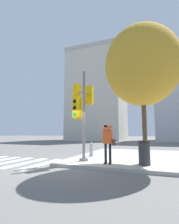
# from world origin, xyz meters

# --- Properties ---
(ground_plane) EXTENTS (160.00, 160.00, 0.00)m
(ground_plane) POSITION_xyz_m (0.00, 0.00, 0.00)
(ground_plane) COLOR slate
(sidewalk_corner) EXTENTS (8.00, 8.00, 0.15)m
(sidewalk_corner) POSITION_xyz_m (3.50, 3.50, 0.07)
(sidewalk_corner) COLOR #ADA89E
(sidewalk_corner) RESTS_ON ground_plane
(traffic_signal_pole) EXTENTS (0.99, 1.45, 4.47)m
(traffic_signal_pole) POSITION_xyz_m (0.48, 0.73, 2.82)
(traffic_signal_pole) COLOR slate
(traffic_signal_pole) RESTS_ON sidewalk_corner
(person_photographer) EXTENTS (0.58, 0.54, 1.73)m
(person_photographer) POSITION_xyz_m (1.91, 0.33, 1.18)
(person_photographer) COLOR black
(person_photographer) RESTS_ON sidewalk_corner
(street_tree) EXTENTS (3.47, 3.47, 6.38)m
(street_tree) POSITION_xyz_m (3.42, 1.06, 4.61)
(street_tree) COLOR brown
(street_tree) RESTS_ON sidewalk_corner
(fire_hydrant) EXTENTS (0.20, 0.26, 0.79)m
(fire_hydrant) POSITION_xyz_m (0.39, 2.28, 0.54)
(fire_hydrant) COLOR #99999E
(fire_hydrant) RESTS_ON sidewalk_corner
(trash_bin) EXTENTS (0.49, 0.49, 0.97)m
(trash_bin) POSITION_xyz_m (3.40, 0.55, 0.63)
(trash_bin) COLOR #2D2D33
(trash_bin) RESTS_ON sidewalk_corner
(building_left) EXTENTS (10.96, 10.21, 18.80)m
(building_left) POSITION_xyz_m (-7.63, 27.54, 9.41)
(building_left) COLOR beige
(building_left) RESTS_ON ground_plane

